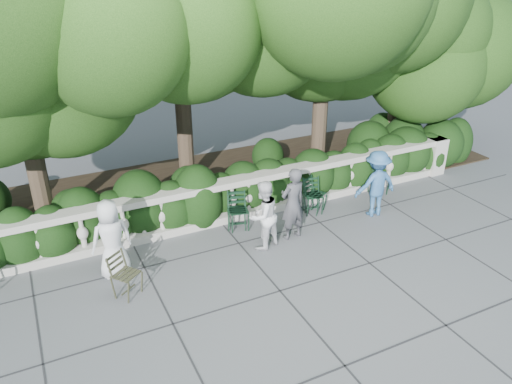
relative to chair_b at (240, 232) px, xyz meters
name	(u,v)px	position (x,y,z in m)	size (l,w,h in m)	color
ground	(278,257)	(0.28, -1.21, 0.00)	(90.00, 90.00, 0.00)	#494A50
balustrade	(240,198)	(0.28, 0.59, 0.49)	(12.00, 0.44, 1.00)	#9E998E
shrub_hedge	(221,196)	(0.28, 1.79, 0.00)	(15.00, 2.60, 1.70)	black
tree_canopy	(240,28)	(0.96, 1.99, 3.96)	(15.04, 6.52, 6.78)	#3F3023
chair_b	(240,232)	(0.00, 0.00, 0.00)	(0.44, 0.48, 0.84)	black
chair_c	(237,231)	(-0.05, 0.06, 0.00)	(0.44, 0.48, 0.84)	black
chair_d	(320,213)	(2.03, -0.03, 0.00)	(0.44, 0.48, 0.84)	black
chair_e	(380,196)	(3.86, 0.07, 0.00)	(0.44, 0.48, 0.84)	black
chair_f	(314,215)	(1.85, -0.07, 0.00)	(0.44, 0.48, 0.84)	black
chair_weathered	(135,297)	(-2.60, -1.24, 0.00)	(0.44, 0.48, 0.84)	black
person_businessman	(112,239)	(-2.75, -0.38, 0.77)	(0.75, 0.49, 1.54)	silver
person_woman_grey	(293,204)	(0.90, -0.67, 0.79)	(0.58, 0.38, 1.59)	#3D3D42
person_casual_man	(263,215)	(0.18, -0.74, 0.73)	(0.71, 0.56, 1.47)	silver
person_older_blue	(376,184)	(3.10, -0.60, 0.78)	(1.01, 0.58, 1.56)	#2D5989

